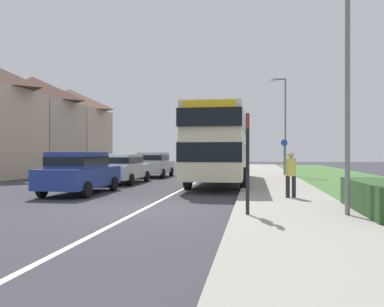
# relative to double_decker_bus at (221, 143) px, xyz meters

# --- Properties ---
(ground_plane) EXTENTS (120.00, 120.00, 0.00)m
(ground_plane) POSITION_rel_double_decker_bus_xyz_m (-1.45, -9.51, -2.14)
(ground_plane) COLOR #38383D
(lane_marking_centre) EXTENTS (0.14, 60.00, 0.01)m
(lane_marking_centre) POSITION_rel_double_decker_bus_xyz_m (-1.45, -1.51, -2.14)
(lane_marking_centre) COLOR silver
(lane_marking_centre) RESTS_ON ground_plane
(pavement_near_side) EXTENTS (3.20, 68.00, 0.12)m
(pavement_near_side) POSITION_rel_double_decker_bus_xyz_m (2.75, -3.51, -2.08)
(pavement_near_side) COLOR #9E998E
(pavement_near_side) RESTS_ON ground_plane
(roadside_hedge) EXTENTS (1.10, 3.68, 0.90)m
(roadside_hedge) POSITION_rel_double_decker_bus_xyz_m (4.85, -9.82, -1.69)
(roadside_hedge) COLOR #2D5128
(roadside_hedge) RESTS_ON ground_plane
(double_decker_bus) EXTENTS (2.80, 11.37, 3.70)m
(double_decker_bus) POSITION_rel_double_decker_bus_xyz_m (0.00, 0.00, 0.00)
(double_decker_bus) COLOR beige
(double_decker_bus) RESTS_ON ground_plane
(parked_car_blue) EXTENTS (1.94, 4.34, 1.65)m
(parked_car_blue) POSITION_rel_double_decker_bus_xyz_m (-5.10, -5.93, -1.23)
(parked_car_blue) COLOR navy
(parked_car_blue) RESTS_ON ground_plane
(parked_car_white) EXTENTS (1.95, 4.59, 1.55)m
(parked_car_white) POSITION_rel_double_decker_bus_xyz_m (-5.20, -0.58, -1.28)
(parked_car_white) COLOR silver
(parked_car_white) RESTS_ON ground_plane
(parked_car_silver) EXTENTS (1.99, 4.04, 1.65)m
(parked_car_silver) POSITION_rel_double_decker_bus_xyz_m (-4.91, 4.79, -1.24)
(parked_car_silver) COLOR #B7B7BC
(parked_car_silver) RESTS_ON ground_plane
(pedestrian_at_stop) EXTENTS (0.34, 0.34, 1.67)m
(pedestrian_at_stop) POSITION_rel_double_decker_bus_xyz_m (2.93, -6.88, -1.17)
(pedestrian_at_stop) COLOR #23232D
(pedestrian_at_stop) RESTS_ON ground_plane
(bus_stop_sign) EXTENTS (0.09, 0.52, 2.60)m
(bus_stop_sign) POSITION_rel_double_decker_bus_xyz_m (1.55, -10.70, -0.60)
(bus_stop_sign) COLOR black
(bus_stop_sign) RESTS_ON ground_plane
(cycle_route_sign) EXTENTS (0.44, 0.08, 2.52)m
(cycle_route_sign) POSITION_rel_double_decker_bus_xyz_m (3.70, 6.28, -0.72)
(cycle_route_sign) COLOR slate
(cycle_route_sign) RESTS_ON ground_plane
(street_lamp_near) EXTENTS (1.14, 0.20, 8.40)m
(street_lamp_near) POSITION_rel_double_decker_bus_xyz_m (3.86, -10.38, 2.62)
(street_lamp_near) COLOR slate
(street_lamp_near) RESTS_ON ground_plane
(street_lamp_mid) EXTENTS (1.14, 0.20, 6.77)m
(street_lamp_mid) POSITION_rel_double_decker_bus_xyz_m (3.72, 7.07, 1.78)
(street_lamp_mid) COLOR slate
(street_lamp_mid) RESTS_ON ground_plane
(house_terrace_far_side) EXTENTS (6.43, 18.30, 7.69)m
(house_terrace_far_side) POSITION_rel_double_decker_bus_xyz_m (-15.71, 7.95, 1.70)
(house_terrace_far_side) COLOR #C1A88E
(house_terrace_far_side) RESTS_ON ground_plane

